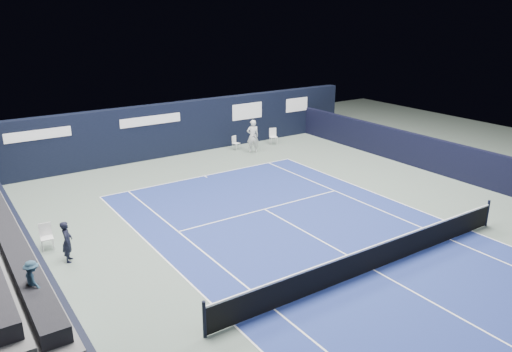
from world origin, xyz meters
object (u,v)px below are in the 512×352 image
(tennis_net, at_px, (375,257))
(tennis_player, at_px, (253,136))
(folding_chair_back_a, at_px, (235,140))
(line_judge_chair, at_px, (46,235))
(folding_chair_back_b, at_px, (273,135))

(tennis_net, height_order, tennis_player, tennis_player)
(folding_chair_back_a, xyz_separation_m, tennis_net, (-4.05, -15.40, -0.06))
(line_judge_chair, bearing_deg, folding_chair_back_a, 36.44)
(folding_chair_back_b, distance_m, line_judge_chair, 17.12)
(tennis_net, bearing_deg, tennis_player, 71.99)
(folding_chair_back_b, bearing_deg, tennis_net, -92.66)
(tennis_player, bearing_deg, folding_chair_back_b, 21.97)
(folding_chair_back_a, distance_m, tennis_net, 15.93)
(line_judge_chair, bearing_deg, tennis_player, 31.49)
(folding_chair_back_a, xyz_separation_m, tennis_player, (0.59, -1.14, 0.43))
(folding_chair_back_b, relative_size, tennis_player, 0.51)
(folding_chair_back_b, relative_size, tennis_net, 0.08)
(folding_chair_back_b, bearing_deg, tennis_player, -136.55)
(tennis_net, distance_m, tennis_player, 15.01)
(folding_chair_back_a, bearing_deg, line_judge_chair, -168.59)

